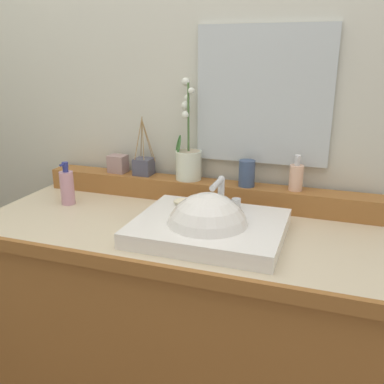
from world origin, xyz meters
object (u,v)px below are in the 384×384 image
(trinket_box, at_px, (118,164))
(soap_bar, at_px, (183,202))
(potted_plant, at_px, (188,158))
(soap_dispenser, at_px, (296,176))
(lotion_bottle, at_px, (67,187))
(tumbler_cup, at_px, (247,173))
(sink_basin, at_px, (208,232))
(reed_diffuser, at_px, (144,166))

(trinket_box, bearing_deg, soap_bar, -26.35)
(soap_bar, bearing_deg, potted_plant, 104.74)
(soap_dispenser, bearing_deg, lotion_bottle, -166.49)
(soap_dispenser, height_order, trinket_box, soap_dispenser)
(potted_plant, bearing_deg, tumbler_cup, -4.36)
(potted_plant, xyz_separation_m, trinket_box, (-0.31, -0.00, -0.05))
(sink_basin, distance_m, reed_diffuser, 0.52)
(potted_plant, distance_m, tumbler_cup, 0.24)
(sink_basin, relative_size, soap_bar, 6.80)
(tumbler_cup, relative_size, trinket_box, 1.36)
(potted_plant, distance_m, trinket_box, 0.32)
(potted_plant, xyz_separation_m, reed_diffuser, (-0.20, 0.00, -0.05))
(sink_basin, height_order, soap_dispenser, soap_dispenser)
(potted_plant, bearing_deg, soap_dispenser, -1.17)
(reed_diffuser, xyz_separation_m, trinket_box, (-0.12, -0.00, -0.00))
(sink_basin, bearing_deg, tumbler_cup, 80.25)
(soap_bar, relative_size, potted_plant, 0.18)
(reed_diffuser, distance_m, lotion_bottle, 0.32)
(potted_plant, distance_m, soap_dispenser, 0.42)
(sink_basin, height_order, soap_bar, sink_basin)
(sink_basin, height_order, tumbler_cup, tumbler_cup)
(tumbler_cup, bearing_deg, reed_diffuser, 177.48)
(potted_plant, relative_size, reed_diffuser, 1.64)
(reed_diffuser, bearing_deg, trinket_box, -178.58)
(soap_bar, bearing_deg, sink_basin, -42.53)
(soap_bar, distance_m, trinket_box, 0.43)
(sink_basin, relative_size, potted_plant, 1.21)
(soap_bar, height_order, lotion_bottle, lotion_bottle)
(trinket_box, bearing_deg, potted_plant, 3.77)
(lotion_bottle, bearing_deg, soap_bar, -0.18)
(potted_plant, bearing_deg, soap_bar, -75.26)
(potted_plant, relative_size, soap_dispenser, 2.97)
(soap_dispenser, bearing_deg, reed_diffuser, 179.13)
(trinket_box, bearing_deg, sink_basin, -30.10)
(reed_diffuser, bearing_deg, soap_dispenser, -0.87)
(potted_plant, distance_m, reed_diffuser, 0.20)
(sink_basin, distance_m, soap_dispenser, 0.42)
(soap_dispenser, xyz_separation_m, reed_diffuser, (-0.62, 0.01, -0.01))
(potted_plant, relative_size, tumbler_cup, 3.93)
(tumbler_cup, distance_m, trinket_box, 0.56)
(sink_basin, bearing_deg, trinket_box, 146.52)
(sink_basin, distance_m, trinket_box, 0.61)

